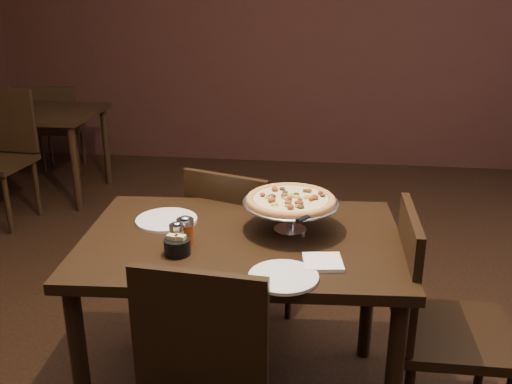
# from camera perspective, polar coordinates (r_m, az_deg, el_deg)

# --- Properties ---
(room) EXTENTS (6.04, 7.04, 2.84)m
(room) POSITION_cam_1_polar(r_m,az_deg,el_deg) (2.18, 1.71, 11.48)
(room) COLOR black
(room) RESTS_ON ground
(dining_table) EXTENTS (1.31, 0.91, 0.79)m
(dining_table) POSITION_cam_1_polar(r_m,az_deg,el_deg) (2.31, -1.39, -6.85)
(dining_table) COLOR black
(dining_table) RESTS_ON ground
(background_table) EXTENTS (1.18, 0.79, 0.74)m
(background_table) POSITION_cam_1_polar(r_m,az_deg,el_deg) (5.16, -21.88, 6.54)
(background_table) COLOR black
(background_table) RESTS_ON ground
(pizza_stand) EXTENTS (0.39, 0.39, 0.16)m
(pizza_stand) POSITION_cam_1_polar(r_m,az_deg,el_deg) (2.27, 3.49, -0.84)
(pizza_stand) COLOR silver
(pizza_stand) RESTS_ON dining_table
(parmesan_shaker) EXTENTS (0.06, 0.06, 0.10)m
(parmesan_shaker) POSITION_cam_1_polar(r_m,az_deg,el_deg) (2.18, -7.87, -4.30)
(parmesan_shaker) COLOR beige
(parmesan_shaker) RESTS_ON dining_table
(pepper_flake_shaker) EXTENTS (0.07, 0.07, 0.12)m
(pepper_flake_shaker) POSITION_cam_1_polar(r_m,az_deg,el_deg) (2.19, -7.06, -3.89)
(pepper_flake_shaker) COLOR maroon
(pepper_flake_shaker) RESTS_ON dining_table
(packet_caddy) EXTENTS (0.10, 0.10, 0.08)m
(packet_caddy) POSITION_cam_1_polar(r_m,az_deg,el_deg) (2.13, -7.89, -5.37)
(packet_caddy) COLOR black
(packet_caddy) RESTS_ON dining_table
(napkin_stack) EXTENTS (0.15, 0.15, 0.01)m
(napkin_stack) POSITION_cam_1_polar(r_m,az_deg,el_deg) (2.06, 6.70, -6.99)
(napkin_stack) COLOR white
(napkin_stack) RESTS_ON dining_table
(plate_left) EXTENTS (0.26, 0.26, 0.01)m
(plate_left) POSITION_cam_1_polar(r_m,az_deg,el_deg) (2.43, -8.94, -2.78)
(plate_left) COLOR white
(plate_left) RESTS_ON dining_table
(plate_near) EXTENTS (0.24, 0.24, 0.01)m
(plate_near) POSITION_cam_1_polar(r_m,az_deg,el_deg) (1.96, 2.76, -8.47)
(plate_near) COLOR white
(plate_near) RESTS_ON dining_table
(serving_spatula) EXTENTS (0.16, 0.16, 0.02)m
(serving_spatula) POSITION_cam_1_polar(r_m,az_deg,el_deg) (2.13, 5.15, -2.53)
(serving_spatula) COLOR silver
(serving_spatula) RESTS_ON pizza_stand
(chair_far) EXTENTS (0.54, 0.54, 0.92)m
(chair_far) POSITION_cam_1_polar(r_m,az_deg,el_deg) (2.84, -1.79, -5.54)
(chair_far) COLOR black
(chair_far) RESTS_ON ground
(chair_side) EXTENTS (0.44, 0.44, 0.95)m
(chair_side) POSITION_cam_1_polar(r_m,az_deg,el_deg) (2.35, 17.49, -11.95)
(chair_side) COLOR black
(chair_side) RESTS_ON ground
(bg_chair_far) EXTENTS (0.47, 0.47, 0.84)m
(bg_chair_far) POSITION_cam_1_polar(r_m,az_deg,el_deg) (5.78, -19.09, 6.39)
(bg_chair_far) COLOR black
(bg_chair_far) RESTS_ON ground
(bg_chair_near) EXTENTS (0.50, 0.50, 0.99)m
(bg_chair_near) POSITION_cam_1_polar(r_m,az_deg,el_deg) (4.69, -24.19, 3.73)
(bg_chair_near) COLOR black
(bg_chair_near) RESTS_ON ground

